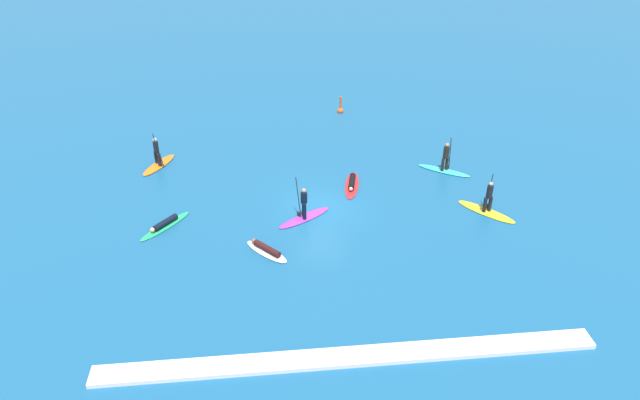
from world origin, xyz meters
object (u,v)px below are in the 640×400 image
surfer_on_red_board (352,184)px  marker_buoy (340,109)px  surfer_on_yellow_board (487,205)px  surfer_on_orange_board (158,160)px  surfer_on_teal_board (445,164)px  surfer_on_white_board (266,250)px  surfer_on_green_board (165,225)px  surfer_on_purple_board (304,211)px

surfer_on_red_board → marker_buoy: marker_buoy is taller
surfer_on_yellow_board → surfer_on_orange_board: (-17.30, 6.90, -0.03)m
surfer_on_orange_board → surfer_on_teal_board: bearing=109.3°
surfer_on_orange_board → marker_buoy: surfer_on_orange_board is taller
surfer_on_white_board → surfer_on_green_board: bearing=19.1°
marker_buoy → surfer_on_purple_board: bearing=-105.1°
surfer_on_purple_board → surfer_on_teal_board: 9.37m
surfer_on_purple_board → surfer_on_green_board: surfer_on_purple_board is taller
surfer_on_teal_board → surfer_on_green_board: surfer_on_teal_board is taller
surfer_on_yellow_board → marker_buoy: 14.95m
surfer_on_yellow_board → surfer_on_purple_board: size_ratio=0.97×
surfer_on_red_board → surfer_on_green_board: bearing=-59.9°
surfer_on_yellow_board → surfer_on_purple_board: 9.29m
surfer_on_red_board → surfer_on_orange_board: surfer_on_orange_board is taller
surfer_on_purple_board → marker_buoy: 13.95m
surfer_on_green_board → surfer_on_red_board: bearing=147.6°
surfer_on_orange_board → marker_buoy: (11.64, 6.94, -0.16)m
surfer_on_purple_board → surfer_on_green_board: size_ratio=1.07×
surfer_on_orange_board → surfer_on_teal_board: size_ratio=1.01×
surfer_on_white_board → surfer_on_teal_board: (10.34, 6.84, 0.33)m
surfer_on_purple_board → marker_buoy: bearing=-138.0°
surfer_on_teal_board → marker_buoy: bearing=151.9°
surfer_on_yellow_board → surfer_on_red_board: 7.26m
surfer_on_red_board → marker_buoy: size_ratio=2.42×
surfer_on_red_board → surfer_on_teal_board: bearing=114.0°
surfer_on_red_board → surfer_on_white_board: size_ratio=1.36×
surfer_on_teal_board → surfer_on_green_board: size_ratio=1.04×
surfer_on_red_board → surfer_on_white_board: surfer_on_red_board is taller
surfer_on_purple_board → surfer_on_white_board: 3.33m
surfer_on_yellow_board → surfer_on_orange_board: surfer_on_orange_board is taller
surfer_on_red_board → surfer_on_green_board: (-9.71, -3.09, -0.01)m
surfer_on_red_board → surfer_on_teal_board: 5.66m
surfer_on_orange_board → surfer_on_green_board: 6.71m
surfer_on_green_board → surfer_on_yellow_board: bearing=128.9°
surfer_on_red_board → surfer_on_orange_board: 11.44m
surfer_on_orange_board → surfer_on_teal_board: surfer_on_orange_board is taller
surfer_on_yellow_board → surfer_on_orange_board: 18.62m
surfer_on_yellow_board → surfer_on_green_board: surfer_on_yellow_board is taller
surfer_on_green_board → marker_buoy: bearing=-177.8°
surfer_on_teal_board → marker_buoy: surfer_on_teal_board is taller
surfer_on_orange_board → surfer_on_green_board: bearing=37.6°
surfer_on_orange_board → surfer_on_white_board: surfer_on_orange_board is taller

